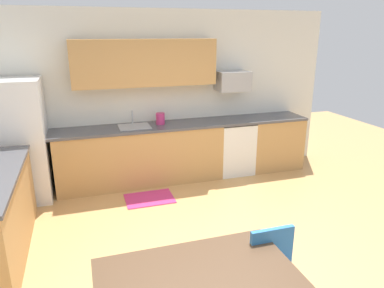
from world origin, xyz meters
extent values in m
plane|color=tan|center=(0.00, 0.00, 0.00)|extent=(12.00, 12.00, 0.00)
cube|color=silver|center=(0.00, 2.65, 1.35)|extent=(5.80, 0.10, 2.70)
cube|color=tan|center=(-0.45, 2.30, 0.45)|extent=(2.61, 0.60, 0.90)
cube|color=tan|center=(1.93, 2.30, 0.45)|extent=(0.94, 0.60, 0.90)
cube|color=#4C4C51|center=(0.00, 2.30, 0.92)|extent=(4.80, 0.64, 0.04)
cube|color=tan|center=(-0.30, 2.43, 1.90)|extent=(2.20, 0.34, 0.70)
cube|color=white|center=(-2.18, 2.22, 0.87)|extent=(0.76, 0.70, 1.75)
cube|color=white|center=(1.16, 2.30, 0.44)|extent=(0.60, 0.60, 0.88)
cube|color=black|center=(1.16, 2.30, 0.90)|extent=(0.60, 0.60, 0.03)
cube|color=#9EA0A5|center=(1.16, 2.40, 1.57)|extent=(0.54, 0.36, 0.32)
cube|color=#A5A8AD|center=(-0.53, 2.30, 0.88)|extent=(0.48, 0.40, 0.14)
cylinder|color=#B2B5BA|center=(-0.53, 2.48, 1.04)|extent=(0.02, 0.02, 0.24)
cube|color=brown|center=(-0.63, -1.16, 0.71)|extent=(1.40, 0.90, 0.06)
cylinder|color=brown|center=(0.01, -0.77, 0.34)|extent=(0.05, 0.05, 0.68)
cube|color=#2D72B7|center=(0.08, -1.08, 0.45)|extent=(0.40, 0.40, 0.05)
cube|color=#2D72B7|center=(0.08, -0.90, 0.65)|extent=(0.38, 0.04, 0.40)
cube|color=#CC3372|center=(-0.45, 1.65, 0.01)|extent=(0.70, 0.50, 0.01)
cylinder|color=#CC3372|center=(-0.10, 2.35, 1.02)|extent=(0.14, 0.14, 0.20)
camera|label=1|loc=(-1.30, -3.10, 2.35)|focal=33.51mm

